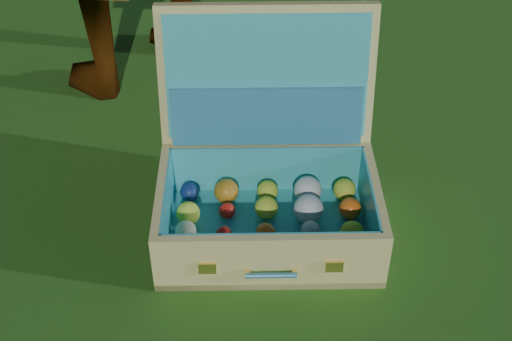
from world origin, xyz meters
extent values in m
plane|color=#215114|center=(0.00, 0.00, 0.00)|extent=(60.00, 60.00, 0.00)
cube|color=#DACE75|center=(0.18, -0.04, 0.01)|extent=(0.62, 0.53, 0.02)
cube|color=#DACE75|center=(0.11, -0.19, 0.08)|extent=(0.48, 0.23, 0.16)
cube|color=#DACE75|center=(0.25, 0.11, 0.08)|extent=(0.48, 0.23, 0.16)
cube|color=#DACE75|center=(-0.05, 0.06, 0.08)|extent=(0.14, 0.29, 0.16)
cube|color=#DACE75|center=(0.41, -0.14, 0.08)|extent=(0.14, 0.29, 0.16)
cube|color=teal|center=(0.18, -0.04, 0.02)|extent=(0.57, 0.48, 0.01)
cube|color=teal|center=(0.12, -0.18, 0.09)|extent=(0.44, 0.20, 0.14)
cube|color=teal|center=(0.24, 0.10, 0.09)|extent=(0.44, 0.20, 0.14)
cube|color=teal|center=(-0.04, 0.06, 0.09)|extent=(0.13, 0.28, 0.14)
cube|color=teal|center=(0.40, -0.14, 0.09)|extent=(0.13, 0.28, 0.14)
cube|color=#DACE75|center=(0.27, 0.16, 0.32)|extent=(0.51, 0.30, 0.35)
cube|color=teal|center=(0.26, 0.14, 0.33)|extent=(0.47, 0.25, 0.30)
cube|color=teal|center=(0.25, 0.12, 0.23)|extent=(0.44, 0.23, 0.15)
cube|color=#F2C659|center=(-0.02, -0.15, 0.08)|extent=(0.04, 0.02, 0.03)
cube|color=#F2C659|center=(0.23, -0.26, 0.08)|extent=(0.04, 0.02, 0.03)
cylinder|color=teal|center=(0.10, -0.21, 0.06)|extent=(0.11, 0.06, 0.01)
cube|color=#F2C659|center=(0.06, -0.19, 0.06)|extent=(0.02, 0.02, 0.01)
cube|color=#F2C659|center=(0.15, -0.23, 0.06)|extent=(0.02, 0.02, 0.01)
sphere|color=beige|center=(-0.05, -0.06, 0.06)|extent=(0.07, 0.07, 0.07)
sphere|color=orange|center=(0.04, -0.10, 0.05)|extent=(0.05, 0.05, 0.05)
sphere|color=#CEE036|center=(0.13, -0.15, 0.06)|extent=(0.06, 0.06, 0.06)
sphere|color=#102151|center=(0.23, -0.18, 0.06)|extent=(0.07, 0.07, 0.07)
sphere|color=#A86E16|center=(0.31, -0.22, 0.06)|extent=(0.07, 0.07, 0.07)
sphere|color=beige|center=(-0.01, 0.01, 0.05)|extent=(0.05, 0.05, 0.05)
sphere|color=red|center=(0.07, -0.03, 0.04)|extent=(0.04, 0.04, 0.04)
sphere|color=orange|center=(0.16, -0.07, 0.05)|extent=(0.05, 0.05, 0.05)
sphere|color=silver|center=(0.26, -0.11, 0.05)|extent=(0.04, 0.04, 0.04)
sphere|color=#CEE036|center=(0.34, -0.16, 0.05)|extent=(0.06, 0.06, 0.06)
sphere|color=#CEE036|center=(0.02, 0.06, 0.05)|extent=(0.06, 0.06, 0.06)
sphere|color=red|center=(0.11, 0.04, 0.04)|extent=(0.04, 0.04, 0.04)
sphere|color=#CEE036|center=(0.20, 0.00, 0.05)|extent=(0.06, 0.06, 0.06)
sphere|color=silver|center=(0.28, -0.05, 0.06)|extent=(0.07, 0.07, 0.07)
sphere|color=orange|center=(0.38, -0.09, 0.05)|extent=(0.05, 0.05, 0.05)
sphere|color=#102151|center=(0.05, 0.14, 0.05)|extent=(0.05, 0.05, 0.05)
sphere|color=#A86E16|center=(0.13, 0.10, 0.06)|extent=(0.06, 0.06, 0.06)
sphere|color=#CEE036|center=(0.23, 0.06, 0.05)|extent=(0.05, 0.05, 0.05)
sphere|color=silver|center=(0.32, 0.01, 0.06)|extent=(0.07, 0.07, 0.07)
sphere|color=#CEE036|center=(0.40, -0.02, 0.05)|extent=(0.06, 0.06, 0.06)
camera|label=1|loc=(-0.38, -1.16, 1.22)|focal=50.00mm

